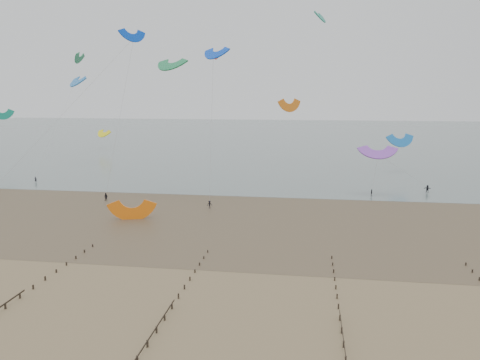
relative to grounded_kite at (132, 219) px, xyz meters
name	(u,v)px	position (x,y,z in m)	size (l,w,h in m)	color
ground	(156,283)	(13.78, -27.92, 0.00)	(500.00, 500.00, 0.00)	brown
sea_and_shore	(192,213)	(9.70, 6.49, 0.01)	(500.00, 665.00, 0.03)	#475654
kitesurfers	(305,195)	(31.67, 21.81, 0.84)	(113.72, 23.47, 1.79)	black
grounded_kite	(132,219)	(0.00, 0.00, 0.00)	(7.50, 3.93, 5.72)	orange
kites_airborne	(207,99)	(1.38, 59.67, 21.12)	(238.24, 130.05, 39.24)	#1B7F48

